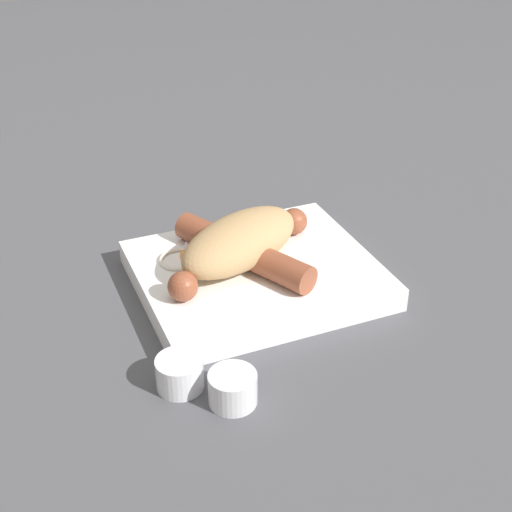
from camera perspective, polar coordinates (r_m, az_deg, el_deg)
The scene contains 7 objects.
ground_plane at distance 0.73m, azimuth 0.00°, elevation -2.31°, with size 3.00×3.00×0.00m, color #4C4C51.
food_tray at distance 0.72m, azimuth 0.00°, elevation -1.51°, with size 0.23×0.20×0.02m.
bread_roll at distance 0.71m, azimuth -1.29°, elevation 1.19°, with size 0.16×0.13×0.05m.
sausage at distance 0.71m, azimuth -1.08°, elevation 0.37°, with size 0.18×0.16×0.03m.
pickled_veggies at distance 0.74m, azimuth -4.56°, elevation 0.50°, with size 0.08×0.06×0.01m.
condiment_cup_near at distance 0.60m, azimuth -6.11°, elevation -9.43°, with size 0.04×0.04×0.03m.
condiment_cup_far at distance 0.59m, azimuth -1.88°, elevation -10.65°, with size 0.04×0.04×0.03m.
Camera 1 is at (-0.23, -0.56, 0.40)m, focal length 50.00 mm.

